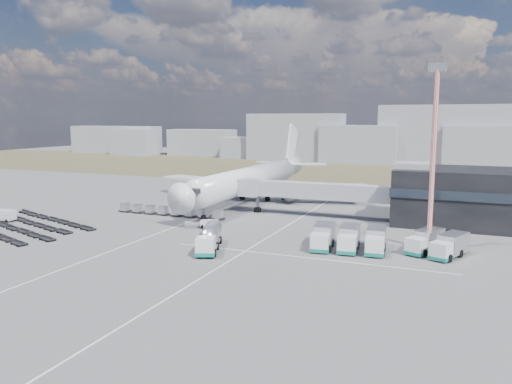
% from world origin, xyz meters
% --- Properties ---
extents(ground, '(420.00, 420.00, 0.00)m').
position_xyz_m(ground, '(0.00, 0.00, 0.00)').
color(ground, '#565659').
rests_on(ground, ground).
extents(grass_strip, '(420.00, 90.00, 0.01)m').
position_xyz_m(grass_strip, '(0.00, 110.00, 0.01)').
color(grass_strip, '#453F29').
rests_on(grass_strip, ground).
extents(lane_markings, '(47.12, 110.00, 0.01)m').
position_xyz_m(lane_markings, '(9.77, 3.00, 0.01)').
color(lane_markings, silver).
rests_on(lane_markings, ground).
extents(terminal, '(30.40, 16.40, 11.00)m').
position_xyz_m(terminal, '(47.77, 23.96, 5.25)').
color(terminal, black).
rests_on(terminal, ground).
extents(jet_bridge, '(30.30, 3.80, 7.05)m').
position_xyz_m(jet_bridge, '(15.90, 20.42, 5.05)').
color(jet_bridge, '#939399').
rests_on(jet_bridge, ground).
extents(airliner, '(51.59, 64.53, 17.62)m').
position_xyz_m(airliner, '(0.00, 32.38, 5.29)').
color(airliner, silver).
rests_on(airliner, ground).
extents(skyline, '(309.93, 25.78, 24.34)m').
position_xyz_m(skyline, '(0.41, 147.73, 8.49)').
color(skyline, '#91949E').
rests_on(skyline, ground).
extents(fuel_tanker, '(6.17, 10.84, 3.42)m').
position_xyz_m(fuel_tanker, '(10.78, -9.20, 1.71)').
color(fuel_tanker, silver).
rests_on(fuel_tanker, ground).
extents(pushback_tug, '(3.35, 2.51, 1.37)m').
position_xyz_m(pushback_tug, '(4.00, 3.64, 0.69)').
color(pushback_tug, silver).
rests_on(pushback_tug, ground).
extents(utility_van, '(4.25, 2.25, 2.20)m').
position_xyz_m(utility_van, '(-33.80, -5.93, 1.10)').
color(utility_van, silver).
rests_on(utility_van, ground).
extents(catering_truck, '(3.56, 7.17, 3.17)m').
position_xyz_m(catering_truck, '(6.45, 40.32, 1.62)').
color(catering_truck, silver).
rests_on(catering_truck, ground).
extents(service_trucks_near, '(11.00, 8.78, 3.11)m').
position_xyz_m(service_trucks_near, '(29.60, -1.57, 1.69)').
color(service_trucks_near, silver).
rests_on(service_trucks_near, ground).
extents(service_trucks_far, '(8.50, 9.13, 2.95)m').
position_xyz_m(service_trucks_far, '(41.53, 0.41, 1.60)').
color(service_trucks_far, silver).
rests_on(service_trucks_far, ground).
extents(uld_row, '(23.50, 1.64, 1.59)m').
position_xyz_m(uld_row, '(-8.23, 10.32, 0.95)').
color(uld_row, black).
rests_on(uld_row, ground).
extents(baggage_dollies, '(32.08, 22.18, 0.70)m').
position_xyz_m(baggage_dollies, '(-28.18, -7.90, 0.35)').
color(baggage_dollies, black).
rests_on(baggage_dollies, ground).
extents(floodlight_mast, '(2.46, 2.05, 26.51)m').
position_xyz_m(floodlight_mast, '(40.33, 2.68, 13.29)').
color(floodlight_mast, red).
rests_on(floodlight_mast, ground).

